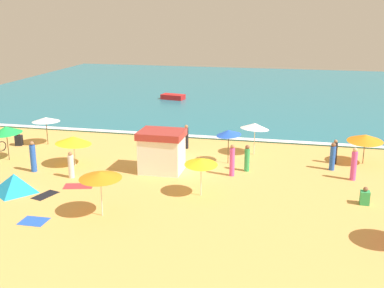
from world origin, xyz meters
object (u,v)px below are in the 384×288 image
object	(u,v)px
beachgoer_4	(186,137)
beach_umbrella_1	(365,138)
beach_umbrella_4	(100,175)
small_boat_0	(173,97)
beach_umbrella_9	(255,126)
beach_tent	(15,183)
beachgoer_3	(333,157)
lifeguard_cabana	(162,151)
beach_umbrella_7	(229,133)
beach_umbrella_3	(6,130)
beachgoer_6	(247,159)
beachgoer_2	(335,152)
beachgoer_1	(33,157)
beachgoer_7	(354,164)
beachgoer_8	(71,166)
beachgoer_0	(232,161)
beach_umbrella_5	(46,119)
beachgoer_10	(19,140)
beach_umbrella_0	(73,140)
beach_umbrella_8	(201,162)
beachgoer_9	(365,197)

from	to	relation	value
beachgoer_4	beach_umbrella_1	bearing A→B (deg)	-4.23
beach_umbrella_4	small_boat_0	distance (m)	29.59
beach_umbrella_9	beachgoer_4	world-z (taller)	beach_umbrella_9
beach_tent	beachgoer_3	distance (m)	18.30
lifeguard_cabana	beach_umbrella_4	bearing A→B (deg)	-98.18
beach_umbrella_7	beachgoer_3	distance (m)	6.45
lifeguard_cabana	beach_tent	distance (m)	8.39
beach_umbrella_3	beachgoer_6	distance (m)	15.36
beach_umbrella_4	beachgoer_2	size ratio (longest dim) A/B	1.43
beachgoer_3	small_boat_0	xyz separation A→B (m)	(-15.30, 19.92, -0.47)
beachgoer_1	beachgoer_7	distance (m)	18.75
beach_umbrella_4	beachgoer_8	distance (m)	6.09
beachgoer_4	beach_umbrella_4	bearing A→B (deg)	-96.07
beachgoer_0	beachgoer_7	distance (m)	6.89
beach_umbrella_5	beachgoer_10	distance (m)	2.45
beach_umbrella_5	beachgoer_6	bearing A→B (deg)	-10.45
lifeguard_cabana	beachgoer_10	xyz separation A→B (m)	(-11.58, 3.19, -0.88)
lifeguard_cabana	beachgoer_7	bearing A→B (deg)	4.99
beachgoer_4	beachgoer_7	distance (m)	11.53
beach_umbrella_7	beachgoer_0	size ratio (longest dim) A/B	1.19
beach_umbrella_7	beachgoer_8	bearing A→B (deg)	-151.17
beach_umbrella_0	beachgoer_10	distance (m)	6.91
beachgoer_2	beachgoer_10	size ratio (longest dim) A/B	1.62
beach_umbrella_1	beach_umbrella_7	distance (m)	8.52
beach_tent	beachgoer_6	distance (m)	13.21
beachgoer_6	beachgoer_7	world-z (taller)	beachgoer_7
beach_umbrella_7	beach_umbrella_4	bearing A→B (deg)	-116.61
beach_umbrella_7	beachgoer_8	world-z (taller)	beach_umbrella_7
beachgoer_3	beach_tent	bearing A→B (deg)	-155.75
beachgoer_1	beachgoer_3	xyz separation A→B (m)	(17.48, 4.26, -0.06)
beach_umbrella_8	beachgoer_3	bearing A→B (deg)	39.94
beach_umbrella_3	beach_umbrella_5	bearing A→B (deg)	81.48
beach_umbrella_9	beach_umbrella_1	bearing A→B (deg)	-4.15
lifeguard_cabana	beachgoer_6	xyz separation A→B (m)	(4.96, 1.18, -0.50)
beach_umbrella_0	beach_umbrella_5	size ratio (longest dim) A/B	1.07
beach_umbrella_1	beach_umbrella_9	xyz separation A→B (m)	(-6.91, 0.50, 0.27)
beach_umbrella_5	beachgoer_3	bearing A→B (deg)	-3.96
beach_umbrella_3	beach_umbrella_4	size ratio (longest dim) A/B	1.27
beachgoer_1	beachgoer_10	world-z (taller)	beachgoer_1
lifeguard_cabana	beachgoer_6	size ratio (longest dim) A/B	1.61
beach_umbrella_9	beachgoer_0	bearing A→B (deg)	-100.37
beach_umbrella_7	beachgoer_9	xyz separation A→B (m)	(7.67, -5.01, -1.61)
beach_umbrella_9	beachgoer_9	distance (m)	9.75
beach_umbrella_8	beach_umbrella_7	bearing A→B (deg)	84.29
beachgoer_4	small_boat_0	bearing A→B (deg)	107.92
beachgoer_10	beach_umbrella_3	bearing A→B (deg)	-68.28
beachgoer_2	beachgoer_6	bearing A→B (deg)	-152.70
beach_umbrella_1	beach_umbrella_7	bearing A→B (deg)	-167.82
beach_umbrella_7	beachgoer_7	size ratio (longest dim) A/B	1.17
beach_umbrella_8	beachgoer_2	xyz separation A→B (m)	(7.13, 7.14, -1.12)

